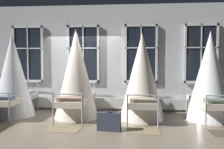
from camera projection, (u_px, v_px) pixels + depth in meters
ground at (76, 117)px, 7.24m from camera, size 22.05×22.05×0.00m
back_wall_with_windows at (84, 58)px, 8.32m from camera, size 12.03×0.10×3.54m
window_bank at (83, 77)px, 8.24m from camera, size 8.82×0.10×2.80m
cot_second at (13, 76)px, 7.38m from camera, size 1.30×1.92×2.50m
cot_third at (76, 75)px, 7.17m from camera, size 1.30×1.91×2.62m
cot_fourth at (142, 78)px, 6.99m from camera, size 1.30×1.90×2.47m
cot_fifth at (210, 77)px, 6.88m from camera, size 1.30×1.92×2.52m
rug_third at (64, 129)px, 5.94m from camera, size 0.82×0.60×0.01m
rug_fourth at (143, 131)px, 5.77m from camera, size 0.81×0.57×0.01m
suitcase_dark at (109, 121)px, 5.84m from camera, size 0.58×0.28×0.47m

